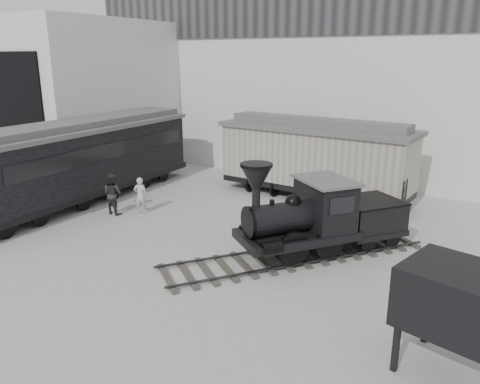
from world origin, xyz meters
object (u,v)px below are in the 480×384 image
Objects in this scene: visitor_b at (113,194)px; boxcar at (315,157)px; visitor_a at (140,195)px; locomotive at (316,221)px; passenger_coach at (88,159)px; coal_hopper at (459,308)px.

boxcar is at bearing -132.88° from visitor_b.
visitor_a is (-5.92, -6.40, -1.27)m from boxcar.
locomotive is 5.41× the size of visitor_a.
boxcar is at bearing 30.20° from passenger_coach.
boxcar is at bearing 138.91° from coal_hopper.
passenger_coach is 3.12m from visitor_b.
boxcar reaches higher than locomotive.
visitor_b is (-1.03, -0.69, 0.10)m from visitor_a.
coal_hopper is (17.54, -5.55, -0.37)m from passenger_coach.
boxcar is 5.35× the size of visitor_b.
coal_hopper reaches higher than visitor_b.
coal_hopper is (14.84, -4.45, 0.74)m from visitor_b.
boxcar is at bearing 149.80° from locomotive.
locomotive is 4.85× the size of visitor_b.
coal_hopper is at bearing -4.62° from locomotive.
locomotive is at bearing -63.46° from boxcar.
locomotive is 3.30× the size of coal_hopper.
locomotive is 8.67m from visitor_a.
boxcar reaches higher than visitor_b.
coal_hopper is (5.17, -4.74, 0.39)m from locomotive.
visitor_b is (-6.95, -7.08, -1.18)m from boxcar.
boxcar is 9.99m from visitor_b.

